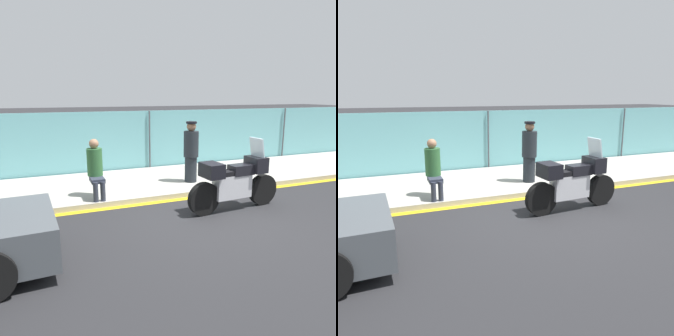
# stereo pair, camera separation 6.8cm
# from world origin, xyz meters

# --- Properties ---
(ground_plane) EXTENTS (120.00, 120.00, 0.00)m
(ground_plane) POSITION_xyz_m (0.00, 0.00, 0.00)
(ground_plane) COLOR #262628
(sidewalk) EXTENTS (40.22, 3.03, 0.13)m
(sidewalk) POSITION_xyz_m (0.00, 2.82, 0.06)
(sidewalk) COLOR #ADA89E
(sidewalk) RESTS_ON ground_plane
(curb_paint_stripe) EXTENTS (40.22, 0.18, 0.01)m
(curb_paint_stripe) POSITION_xyz_m (0.00, 1.22, 0.00)
(curb_paint_stripe) COLOR gold
(curb_paint_stripe) RESTS_ON ground_plane
(storefront_fence) EXTENTS (38.21, 0.17, 1.96)m
(storefront_fence) POSITION_xyz_m (0.00, 4.43, 0.98)
(storefront_fence) COLOR #6BB2B7
(storefront_fence) RESTS_ON ground_plane
(motorcycle) EXTENTS (2.28, 0.60, 1.56)m
(motorcycle) POSITION_xyz_m (0.51, 0.15, 0.63)
(motorcycle) COLOR black
(motorcycle) RESTS_ON ground_plane
(officer_standing) EXTENTS (0.40, 0.40, 1.64)m
(officer_standing) POSITION_xyz_m (0.46, 2.21, 0.97)
(officer_standing) COLOR #1E2328
(officer_standing) RESTS_ON sidewalk
(person_seated_on_curb) EXTENTS (0.36, 0.68, 1.36)m
(person_seated_on_curb) POSITION_xyz_m (-2.18, 1.79, 0.88)
(person_seated_on_curb) COLOR #2D3342
(person_seated_on_curb) RESTS_ON sidewalk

